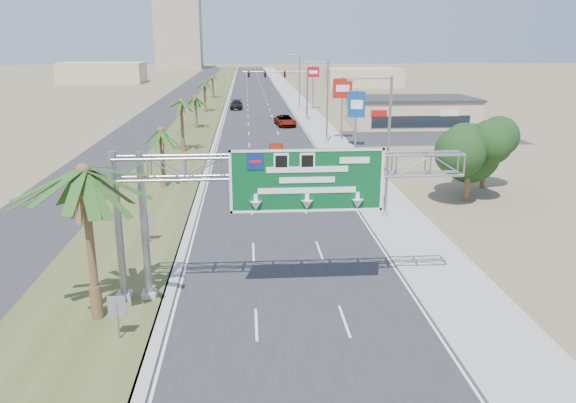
# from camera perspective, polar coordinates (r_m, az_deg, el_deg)

# --- Properties ---
(road) EXTENTS (12.00, 300.00, 0.02)m
(road) POSITION_cam_1_polar(r_m,az_deg,el_deg) (126.32, -3.23, 10.44)
(road) COLOR #28282B
(road) RESTS_ON ground
(sidewalk_right) EXTENTS (4.00, 300.00, 0.10)m
(sidewalk_right) POSITION_cam_1_polar(r_m,az_deg,el_deg) (126.75, 0.68, 10.50)
(sidewalk_right) COLOR #9E9B93
(sidewalk_right) RESTS_ON ground
(median_grass) EXTENTS (7.00, 300.00, 0.12)m
(median_grass) POSITION_cam_1_polar(r_m,az_deg,el_deg) (126.53, -7.83, 10.35)
(median_grass) COLOR #384D22
(median_grass) RESTS_ON ground
(opposing_road) EXTENTS (8.00, 300.00, 0.02)m
(opposing_road) POSITION_cam_1_polar(r_m,az_deg,el_deg) (127.15, -11.03, 10.21)
(opposing_road) COLOR #28282B
(opposing_road) RESTS_ON ground
(sign_gantry) EXTENTS (16.75, 1.24, 7.50)m
(sign_gantry) POSITION_cam_1_polar(r_m,az_deg,el_deg) (26.39, -1.53, 2.41)
(sign_gantry) COLOR gray
(sign_gantry) RESTS_ON ground
(palm_near) EXTENTS (5.70, 5.70, 8.35)m
(palm_near) POSITION_cam_1_polar(r_m,az_deg,el_deg) (25.27, -20.11, 2.85)
(palm_near) COLOR brown
(palm_near) RESTS_ON ground
(palm_row_b) EXTENTS (3.99, 3.99, 5.95)m
(palm_row_b) POSITION_cam_1_polar(r_m,az_deg,el_deg) (48.81, -12.81, 6.95)
(palm_row_b) COLOR brown
(palm_row_b) RESTS_ON ground
(palm_row_c) EXTENTS (3.99, 3.99, 6.75)m
(palm_row_c) POSITION_cam_1_polar(r_m,az_deg,el_deg) (64.45, -10.82, 9.87)
(palm_row_c) COLOR brown
(palm_row_c) RESTS_ON ground
(palm_row_d) EXTENTS (3.99, 3.99, 5.45)m
(palm_row_d) POSITION_cam_1_polar(r_m,az_deg,el_deg) (82.40, -9.40, 10.36)
(palm_row_d) COLOR brown
(palm_row_d) RESTS_ON ground
(palm_row_e) EXTENTS (3.99, 3.99, 6.15)m
(palm_row_e) POSITION_cam_1_polar(r_m,az_deg,el_deg) (101.21, -8.49, 11.80)
(palm_row_e) COLOR brown
(palm_row_e) RESTS_ON ground
(palm_row_f) EXTENTS (3.99, 3.99, 5.75)m
(palm_row_f) POSITION_cam_1_polar(r_m,az_deg,el_deg) (126.13, -7.68, 12.46)
(palm_row_f) COLOR brown
(palm_row_f) RESTS_ON ground
(streetlight_near) EXTENTS (3.27, 0.44, 10.00)m
(streetlight_near) POSITION_cam_1_polar(r_m,az_deg,el_deg) (39.62, 9.84, 4.77)
(streetlight_near) COLOR gray
(streetlight_near) RESTS_ON ground
(streetlight_mid) EXTENTS (3.27, 0.44, 10.00)m
(streetlight_mid) POSITION_cam_1_polar(r_m,az_deg,el_deg) (68.79, 3.84, 9.68)
(streetlight_mid) COLOR gray
(streetlight_mid) RESTS_ON ground
(streetlight_far) EXTENTS (3.27, 0.44, 10.00)m
(streetlight_far) POSITION_cam_1_polar(r_m,az_deg,el_deg) (104.41, 1.07, 11.87)
(streetlight_far) COLOR gray
(streetlight_far) RESTS_ON ground
(signal_mast) EXTENTS (10.28, 0.71, 8.00)m
(signal_mast) POSITION_cam_1_polar(r_m,az_deg,el_deg) (88.30, 0.63, 11.21)
(signal_mast) COLOR gray
(signal_mast) RESTS_ON ground
(store_building) EXTENTS (18.00, 10.00, 4.00)m
(store_building) POSITION_cam_1_polar(r_m,az_deg,el_deg) (85.84, 12.37, 8.80)
(store_building) COLOR #C8B187
(store_building) RESTS_ON ground
(oak_near) EXTENTS (4.50, 4.50, 6.80)m
(oak_near) POSITION_cam_1_polar(r_m,az_deg,el_deg) (45.78, 18.07, 5.51)
(oak_near) COLOR brown
(oak_near) RESTS_ON ground
(oak_far) EXTENTS (3.50, 3.50, 5.60)m
(oak_far) POSITION_cam_1_polar(r_m,az_deg,el_deg) (50.69, 19.49, 5.52)
(oak_far) COLOR brown
(oak_far) RESTS_ON ground
(median_signback_a) EXTENTS (0.75, 0.08, 2.08)m
(median_signback_a) POSITION_cam_1_polar(r_m,az_deg,el_deg) (24.87, -16.96, -10.50)
(median_signback_a) COLOR gray
(median_signback_a) RESTS_ON ground
(median_signback_b) EXTENTS (0.75, 0.08, 2.08)m
(median_signback_b) POSITION_cam_1_polar(r_m,az_deg,el_deg) (35.94, -14.04, -1.98)
(median_signback_b) COLOR gray
(median_signback_b) RESTS_ON ground
(tower_distant) EXTENTS (20.00, 16.00, 35.00)m
(tower_distant) POSITION_cam_1_polar(r_m,az_deg,el_deg) (267.41, -11.08, 16.87)
(tower_distant) COLOR gray
(tower_distant) RESTS_ON ground
(building_distant_left) EXTENTS (24.00, 14.00, 6.00)m
(building_distant_left) POSITION_cam_1_polar(r_m,az_deg,el_deg) (181.06, -18.30, 12.32)
(building_distant_left) COLOR #C8B187
(building_distant_left) RESTS_ON ground
(building_distant_right) EXTENTS (20.00, 12.00, 5.00)m
(building_distant_right) POSITION_cam_1_polar(r_m,az_deg,el_deg) (159.30, 7.65, 12.38)
(building_distant_right) COLOR #C8B187
(building_distant_right) RESTS_ON ground
(car_left_lane) EXTENTS (2.20, 4.34, 1.42)m
(car_left_lane) POSITION_cam_1_polar(r_m,az_deg,el_deg) (44.74, -3.76, 1.02)
(car_left_lane) COLOR black
(car_left_lane) RESTS_ON ground
(car_mid_lane) EXTENTS (1.57, 4.11, 1.34)m
(car_mid_lane) POSITION_cam_1_polar(r_m,az_deg,el_deg) (62.04, -1.17, 5.25)
(car_mid_lane) COLOR maroon
(car_mid_lane) RESTS_ON ground
(car_right_lane) EXTENTS (3.28, 5.93, 1.57)m
(car_right_lane) POSITION_cam_1_polar(r_m,az_deg,el_deg) (84.21, -0.30, 8.19)
(car_right_lane) COLOR gray
(car_right_lane) RESTS_ON ground
(car_far) EXTENTS (2.38, 5.50, 1.58)m
(car_far) POSITION_cam_1_polar(r_m,az_deg,el_deg) (105.97, -5.26, 9.75)
(car_far) COLOR black
(car_far) RESTS_ON ground
(pole_sign_red_near) EXTENTS (2.42, 0.51, 7.98)m
(pole_sign_red_near) POSITION_cam_1_polar(r_m,az_deg,el_deg) (71.31, 5.55, 11.07)
(pole_sign_red_near) COLOR gray
(pole_sign_red_near) RESTS_ON ground
(pole_sign_blue) EXTENTS (1.99, 0.93, 6.80)m
(pole_sign_blue) POSITION_cam_1_polar(r_m,az_deg,el_deg) (66.94, 6.97, 9.58)
(pole_sign_blue) COLOR gray
(pole_sign_blue) RESTS_ON ground
(pole_sign_red_far) EXTENTS (2.22, 0.61, 7.93)m
(pole_sign_red_far) POSITION_cam_1_polar(r_m,az_deg,el_deg) (103.60, 2.57, 12.68)
(pole_sign_red_far) COLOR gray
(pole_sign_red_far) RESTS_ON ground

